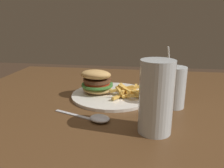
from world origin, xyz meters
name	(u,v)px	position (x,y,z in m)	size (l,w,h in m)	color
dining_table	(123,159)	(0.00, 0.00, 0.60)	(1.23, 1.29, 0.71)	brown
meal_plate_near	(106,88)	(0.09, -0.20, 0.74)	(0.30, 0.29, 0.11)	white
beer_glass	(156,100)	(-0.08, 0.03, 0.79)	(0.08, 0.08, 0.18)	silver
juice_glass	(174,88)	(-0.14, -0.14, 0.77)	(0.07, 0.07, 0.19)	silver
spoon	(97,119)	(0.07, 0.00, 0.72)	(0.18, 0.09, 0.02)	silver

